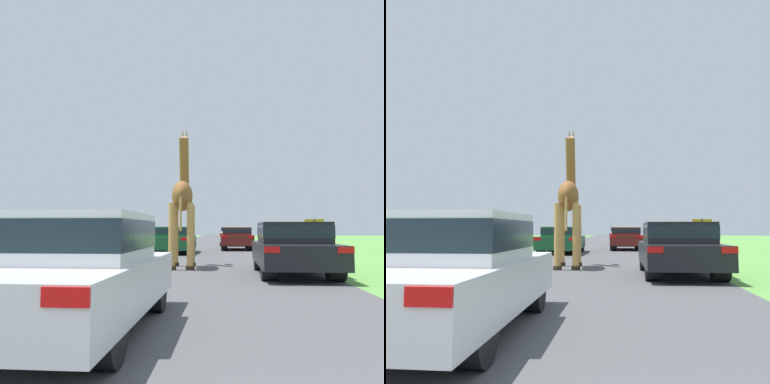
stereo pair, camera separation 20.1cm
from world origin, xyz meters
The scene contains 8 objects.
road centered at (0.00, 30.00, 0.00)m, with size 7.17×120.00×0.00m.
giraffe_near_road centered at (-0.38, 12.43, 2.09)m, with size 0.85×2.54×4.52m.
car_lead_maroon centered at (-0.84, 4.57, 0.71)m, with size 1.84×3.98×1.35m.
car_queue_right centered at (1.55, 23.77, 0.70)m, with size 1.78×4.00×1.28m.
car_queue_left centered at (2.67, 10.64, 0.72)m, with size 1.84×4.04×1.35m.
car_far_ahead centered at (-1.68, 20.05, 0.69)m, with size 1.96×4.49×1.29m.
car_verge_right centered at (1.38, 30.06, 0.75)m, with size 1.78×4.61×1.38m.
sign_post centered at (4.23, 15.43, 1.08)m, with size 0.70×0.08×1.55m.
Camera 2 is at (1.18, -0.05, 1.16)m, focal length 38.00 mm.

